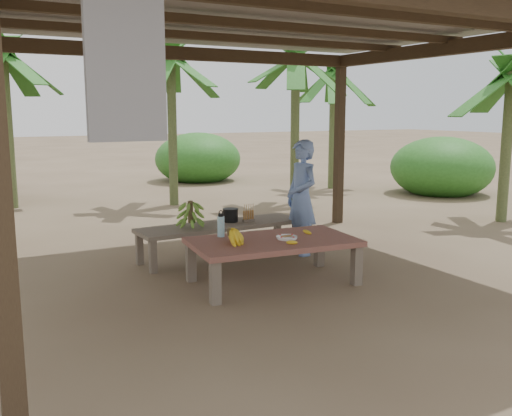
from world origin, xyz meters
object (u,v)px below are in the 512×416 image
work_table (273,245)px  woman (302,198)px  bench (221,228)px  cooking_pot (230,215)px  ripe_banana_bunch (229,235)px  plate (287,237)px  water_flask (221,226)px

work_table → woman: (0.99, 0.96, 0.33)m
bench → woman: woman is taller
work_table → woman: woman is taller
cooking_pot → woman: (0.85, -0.40, 0.23)m
ripe_banana_bunch → cooking_pot: (0.66, 1.34, -0.06)m
ripe_banana_bunch → plate: bearing=-7.4°
plate → cooking_pot: 1.43m
work_table → cooking_pot: 1.37m
work_table → bench: 1.30m
plate → water_flask: size_ratio=0.76×
work_table → ripe_banana_bunch: (-0.53, 0.03, 0.16)m
ripe_banana_bunch → cooking_pot: size_ratio=1.54×
work_table → bench: (-0.03, 1.29, -0.04)m
work_table → woman: bearing=49.6°
work_table → woman: size_ratio=1.23×
water_flask → woman: 1.55m
bench → plate: plate is taller
cooking_pot → work_table: bearing=-95.8°
ripe_banana_bunch → bench: bearing=68.8°
bench → ripe_banana_bunch: 1.38m
ripe_banana_bunch → water_flask: (0.08, 0.37, 0.03)m
bench → water_flask: (-0.41, -0.90, 0.23)m
bench → water_flask: 1.02m
woman → water_flask: bearing=-68.7°
ripe_banana_bunch → cooking_pot: bearing=63.7°
cooking_pot → bench: bearing=-157.8°
bench → ripe_banana_bunch: size_ratio=7.26×
water_flask → woman: size_ratio=0.20×
plate → woman: 1.36m
bench → woman: (1.03, -0.33, 0.37)m
cooking_pot → woman: size_ratio=0.13×
woman → bench: bearing=-108.1°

